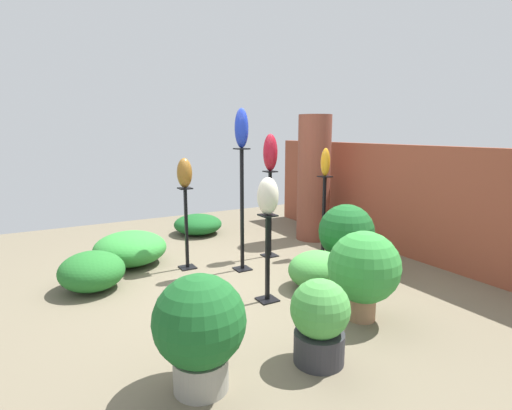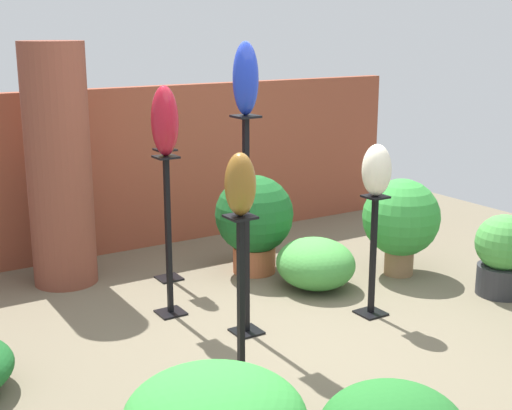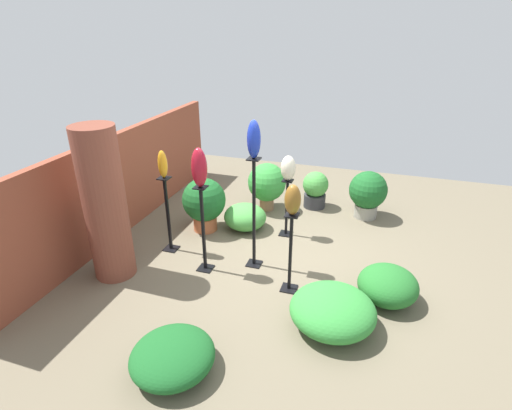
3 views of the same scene
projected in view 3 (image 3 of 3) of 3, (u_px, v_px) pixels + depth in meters
ground_plane at (274, 253)px, 5.86m from camera, size 8.00×8.00×0.00m
brick_wall_back at (121, 184)px, 6.23m from camera, size 5.60×0.12×1.57m
brick_pillar at (105, 205)px, 4.98m from camera, size 0.53×0.53×2.02m
pedestal_amber at (168, 218)px, 5.74m from camera, size 0.20×0.20×1.14m
pedestal_bronze at (290, 257)px, 4.87m from camera, size 0.20×0.20×1.06m
pedestal_cobalt at (254, 218)px, 5.29m from camera, size 0.20×0.20×1.55m
pedestal_ivory at (287, 211)px, 6.20m from camera, size 0.20×0.20×0.93m
pedestal_ruby at (203, 233)px, 5.25m from camera, size 0.20×0.20×1.22m
art_vase_amber at (163, 164)px, 5.40m from camera, size 0.14×0.13×0.39m
art_vase_bronze at (293, 200)px, 4.55m from camera, size 0.18×0.19×0.37m
art_vase_cobalt at (254, 139)px, 4.83m from camera, size 0.17×0.17×0.48m
art_vase_ivory at (288, 168)px, 5.90m from camera, size 0.21×0.22×0.38m
art_vase_ruby at (199, 168)px, 4.87m from camera, size 0.20×0.20×0.50m
potted_plant_near_pillar at (368, 192)px, 6.75m from camera, size 0.64×0.64×0.82m
potted_plant_back_center at (267, 183)px, 7.02m from camera, size 0.67×0.67×0.85m
potted_plant_front_left at (204, 202)px, 6.32m from camera, size 0.69×0.69×0.87m
potted_plant_front_right at (315, 189)px, 7.17m from camera, size 0.46×0.46×0.67m
foliage_bed_east at (388, 285)px, 4.79m from camera, size 0.74×0.72×0.43m
foliage_bed_west at (173, 356)px, 3.84m from camera, size 0.84×0.82×0.34m
foliage_bed_center at (245, 217)px, 6.46m from camera, size 0.65×0.69×0.42m
foliage_bed_rear at (333, 310)px, 4.37m from camera, size 0.93×0.95×0.44m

